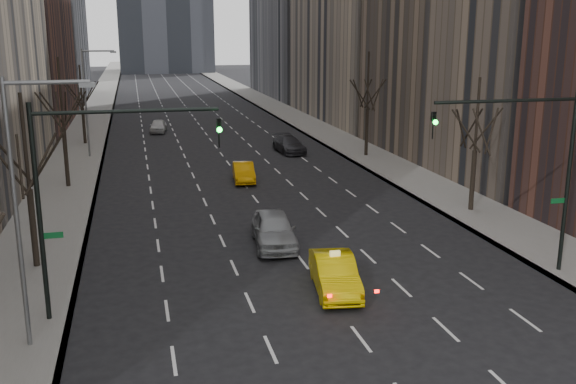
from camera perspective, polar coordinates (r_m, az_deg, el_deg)
sidewalk_left at (r=82.22m, az=-16.97°, el=6.17°), size 4.50×320.00×0.15m
sidewalk_right at (r=84.37m, az=-0.03°, el=6.96°), size 4.50×320.00×0.15m
tree_lw_b at (r=30.54m, az=-22.00°, el=0.22°), size 3.36×3.50×7.82m
tree_lw_c at (r=46.11m, az=-19.32°, el=5.23°), size 3.36×3.50×8.74m
tree_lw_d at (r=63.96m, az=-17.80°, el=7.17°), size 3.36×3.50×7.36m
tree_rw_b at (r=39.18m, az=16.27°, el=3.55°), size 3.36×3.50×7.82m
tree_rw_c at (r=55.30m, az=7.06°, el=7.25°), size 3.36×3.50×8.74m
traffic_mast_left at (r=24.00m, az=-17.52°, el=1.39°), size 6.69×0.39×8.00m
traffic_mast_right at (r=29.03m, az=21.21°, el=3.19°), size 6.69×0.39×8.00m
streetlight_near at (r=22.24m, az=-22.31°, el=0.36°), size 2.83×0.22×9.00m
streetlight_far at (r=56.73m, az=-17.25°, el=8.51°), size 2.83×0.22×9.00m
taxi_sedan at (r=26.81m, az=4.17°, el=-7.23°), size 2.25×4.83×1.53m
silver_sedan_ahead at (r=32.22m, az=-1.27°, el=-3.33°), size 2.51×5.21×1.72m
far_taxi at (r=46.22m, az=-3.96°, el=1.77°), size 1.81×4.23×1.36m
far_suv_grey at (r=57.35m, az=0.09°, el=4.26°), size 2.38×5.15×1.46m
far_car_white at (r=70.36m, az=-11.46°, el=5.77°), size 2.11×4.21×1.38m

